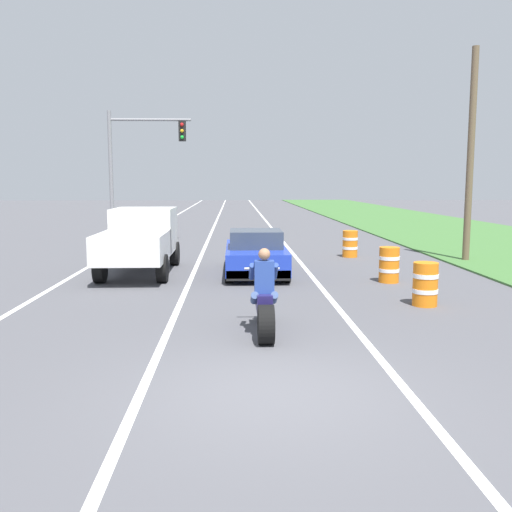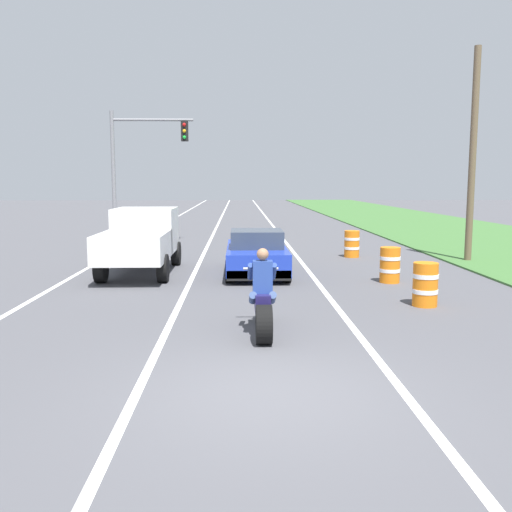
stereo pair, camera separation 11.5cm
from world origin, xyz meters
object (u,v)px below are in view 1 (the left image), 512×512
at_px(sports_car_blue, 256,254).
at_px(construction_barrel_mid, 389,265).
at_px(motorcycle_with_rider, 264,303).
at_px(pickup_truck_left_lane_white, 140,238).
at_px(traffic_light_mast_near, 135,157).
at_px(construction_barrel_far, 350,244).
at_px(construction_barrel_nearest, 425,284).

distance_m(sports_car_blue, construction_barrel_mid, 4.04).
xyz_separation_m(motorcycle_with_rider, pickup_truck_left_lane_white, (-3.45, 7.19, 0.51)).
distance_m(sports_car_blue, traffic_light_mast_near, 10.86).
distance_m(sports_car_blue, pickup_truck_left_lane_white, 3.60).
bearing_deg(construction_barrel_mid, construction_barrel_far, 89.94).
xyz_separation_m(construction_barrel_nearest, construction_barrel_mid, (0.00, 3.03, 0.00)).
height_order(pickup_truck_left_lane_white, construction_barrel_mid, pickup_truck_left_lane_white).
height_order(motorcycle_with_rider, sports_car_blue, motorcycle_with_rider).
bearing_deg(construction_barrel_nearest, motorcycle_with_rider, -148.69).
height_order(pickup_truck_left_lane_white, traffic_light_mast_near, traffic_light_mast_near).
relative_size(sports_car_blue, construction_barrel_mid, 4.30).
height_order(traffic_light_mast_near, construction_barrel_nearest, traffic_light_mast_near).
relative_size(motorcycle_with_rider, construction_barrel_nearest, 2.21).
distance_m(motorcycle_with_rider, pickup_truck_left_lane_white, 7.99).
bearing_deg(traffic_light_mast_near, construction_barrel_nearest, -56.98).
distance_m(pickup_truck_left_lane_white, construction_barrel_mid, 7.52).
bearing_deg(pickup_truck_left_lane_white, sports_car_blue, -3.67).
relative_size(motorcycle_with_rider, construction_barrel_mid, 2.21).
xyz_separation_m(pickup_truck_left_lane_white, construction_barrel_far, (7.27, 3.55, -0.60)).
bearing_deg(construction_barrel_nearest, traffic_light_mast_near, 123.02).
relative_size(motorcycle_with_rider, construction_barrel_far, 2.21).
bearing_deg(pickup_truck_left_lane_white, construction_barrel_mid, -14.19).
distance_m(pickup_truck_left_lane_white, traffic_light_mast_near, 9.33).
distance_m(motorcycle_with_rider, traffic_light_mast_near, 17.04).
bearing_deg(motorcycle_with_rider, construction_barrel_nearest, 31.31).
height_order(sports_car_blue, pickup_truck_left_lane_white, pickup_truck_left_lane_white).
bearing_deg(sports_car_blue, construction_barrel_nearest, -51.41).
bearing_deg(traffic_light_mast_near, motorcycle_with_rider, -72.47).
distance_m(motorcycle_with_rider, sports_car_blue, 6.96).
bearing_deg(construction_barrel_far, sports_car_blue, -134.49).
xyz_separation_m(motorcycle_with_rider, construction_barrel_far, (3.82, 10.74, -0.09)).
distance_m(construction_barrel_nearest, construction_barrel_far, 8.42).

